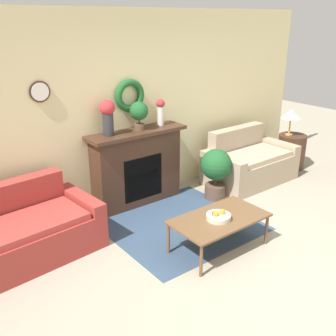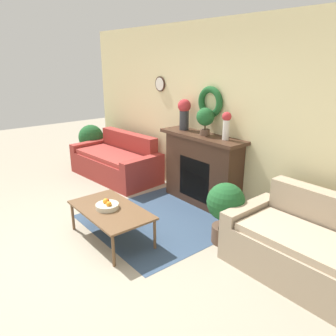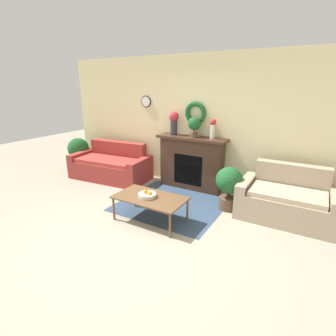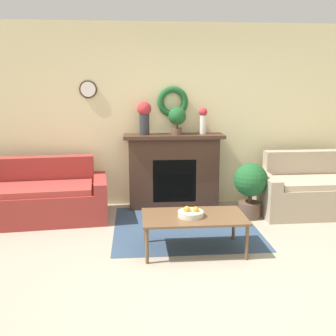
# 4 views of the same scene
# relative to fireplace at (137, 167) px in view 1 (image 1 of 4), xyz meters

# --- Properties ---
(ground_plane) EXTENTS (16.00, 16.00, 0.00)m
(ground_plane) POSITION_rel_fireplace_xyz_m (0.09, -2.25, -0.56)
(ground_plane) COLOR #9E937F
(floor_rug) EXTENTS (1.83, 1.74, 0.01)m
(floor_rug) POSITION_rel_fireplace_xyz_m (0.06, -0.89, -0.55)
(floor_rug) COLOR #334760
(floor_rug) RESTS_ON ground_plane
(wall_back) EXTENTS (6.80, 0.16, 2.70)m
(wall_back) POSITION_rel_fireplace_xyz_m (0.09, 0.21, 0.80)
(wall_back) COLOR beige
(wall_back) RESTS_ON ground_plane
(fireplace) EXTENTS (1.46, 0.41, 1.11)m
(fireplace) POSITION_rel_fireplace_xyz_m (0.00, 0.00, 0.00)
(fireplace) COLOR #42281C
(fireplace) RESTS_ON ground_plane
(couch_left) EXTENTS (1.88, 1.04, 0.82)m
(couch_left) POSITION_rel_fireplace_xyz_m (-1.88, -0.40, -0.26)
(couch_left) COLOR #9E332D
(couch_left) RESTS_ON ground_plane
(loveseat_right) EXTENTS (1.51, 0.88, 0.85)m
(loveseat_right) POSITION_rel_fireplace_xyz_m (1.93, -0.43, -0.25)
(loveseat_right) COLOR tan
(loveseat_right) RESTS_ON ground_plane
(coffee_table) EXTENTS (1.13, 0.64, 0.41)m
(coffee_table) POSITION_rel_fireplace_xyz_m (0.06, -1.63, -0.18)
(coffee_table) COLOR brown
(coffee_table) RESTS_ON ground_plane
(fruit_bowl) EXTENTS (0.28, 0.28, 0.12)m
(fruit_bowl) POSITION_rel_fireplace_xyz_m (0.02, -1.65, -0.11)
(fruit_bowl) COLOR beige
(fruit_bowl) RESTS_ON coffee_table
(side_table_by_loveseat) EXTENTS (0.49, 0.49, 0.61)m
(side_table_by_loveseat) POSITION_rel_fireplace_xyz_m (3.00, -0.48, -0.25)
(side_table_by_loveseat) COLOR #42281C
(side_table_by_loveseat) RESTS_ON ground_plane
(table_lamp) EXTENTS (0.34, 0.34, 0.46)m
(table_lamp) POSITION_rel_fireplace_xyz_m (2.94, -0.44, 0.43)
(table_lamp) COLOR #B28E42
(table_lamp) RESTS_ON side_table_by_loveseat
(vase_on_mantel_left) EXTENTS (0.20, 0.20, 0.48)m
(vase_on_mantel_left) POSITION_rel_fireplace_xyz_m (-0.43, 0.01, 0.83)
(vase_on_mantel_left) COLOR #2D2D33
(vase_on_mantel_left) RESTS_ON fireplace
(vase_on_mantel_right) EXTENTS (0.13, 0.13, 0.38)m
(vase_on_mantel_right) POSITION_rel_fireplace_xyz_m (0.43, 0.01, 0.77)
(vase_on_mantel_right) COLOR silver
(vase_on_mantel_right) RESTS_ON fireplace
(potted_plant_on_mantel) EXTENTS (0.26, 0.26, 0.40)m
(potted_plant_on_mantel) POSITION_rel_fireplace_xyz_m (0.05, -0.01, 0.80)
(potted_plant_on_mantel) COLOR brown
(potted_plant_on_mantel) RESTS_ON fireplace
(potted_plant_floor_by_loveseat) EXTENTS (0.46, 0.46, 0.77)m
(potted_plant_floor_by_loveseat) POSITION_rel_fireplace_xyz_m (1.01, -0.59, -0.09)
(potted_plant_floor_by_loveseat) COLOR brown
(potted_plant_floor_by_loveseat) RESTS_ON ground_plane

